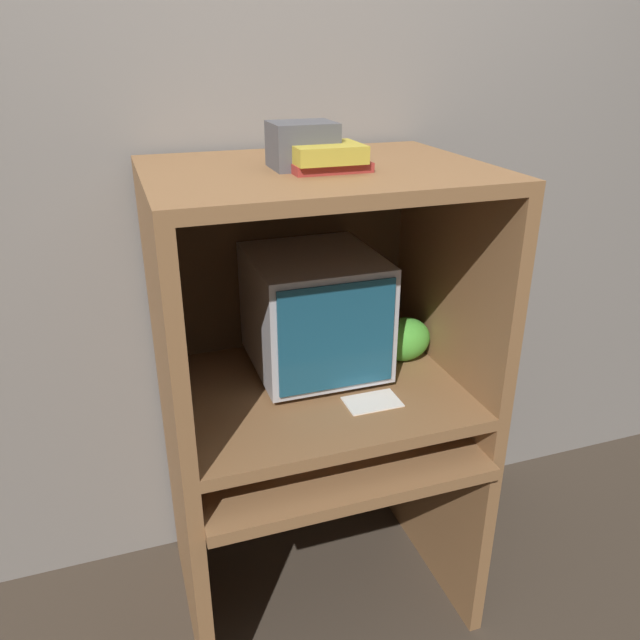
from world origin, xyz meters
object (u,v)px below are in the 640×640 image
Objects in this scene: book_stack at (326,157)px; storage_box at (302,145)px; snack_bag at (404,339)px; keyboard at (335,444)px; crt_monitor at (314,312)px; mouse at (417,426)px.

book_stack is 0.08m from storage_box.
book_stack is (-0.31, -0.13, 0.60)m from snack_bag.
keyboard is 0.41m from snack_bag.
crt_monitor reaches higher than snack_bag.
book_stack is (-0.00, 0.07, 0.80)m from keyboard.
snack_bag is at bearing 33.74° from keyboard.
crt_monitor is 1.01× the size of keyboard.
mouse is 0.34× the size of snack_bag.
crt_monitor is 2.38× the size of snack_bag.
book_stack is at bearing -157.09° from snack_bag.
snack_bag is 0.72m from storage_box.
book_stack is at bearing -97.33° from crt_monitor.
book_stack is at bearing 93.61° from keyboard.
snack_bag is at bearing 11.23° from storage_box.
storage_box reaches higher than mouse.
keyboard is 0.83m from storage_box.
storage_box reaches higher than crt_monitor.
book_stack reaches higher than keyboard.
crt_monitor is 0.31m from snack_bag.
crt_monitor is at bearing 82.67° from book_stack.
crt_monitor is at bearing 85.99° from keyboard.
snack_bag is (0.30, 0.20, 0.19)m from keyboard.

